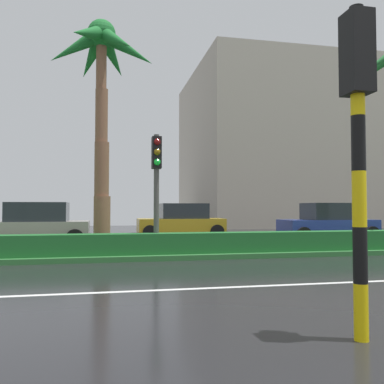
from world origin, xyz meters
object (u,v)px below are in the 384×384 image
traffic_signal_median_right (157,171)px  car_in_traffic_second (35,225)px  palm_tree_centre_left (102,72)px  car_in_traffic_third (182,221)px  car_in_traffic_fourth (328,223)px  traffic_signal_foreground (357,109)px

traffic_signal_median_right → car_in_traffic_second: bearing=129.4°
palm_tree_centre_left → car_in_traffic_third: bearing=61.0°
traffic_signal_median_right → car_in_traffic_third: (2.28, 8.18, -1.77)m
car_in_traffic_second → car_in_traffic_fourth: same height
traffic_signal_foreground → car_in_traffic_second: traffic_signal_foreground is taller
palm_tree_centre_left → traffic_signal_foreground: size_ratio=1.93×
traffic_signal_median_right → car_in_traffic_second: 6.90m
palm_tree_centre_left → car_in_traffic_second: (-2.60, 4.03, -5.04)m
car_in_traffic_third → traffic_signal_foreground: bearing=86.7°
car_in_traffic_second → car_in_traffic_fourth: size_ratio=1.00×
traffic_signal_median_right → car_in_traffic_third: bearing=74.5°
traffic_signal_foreground → car_in_traffic_second: bearing=-67.1°
traffic_signal_median_right → car_in_traffic_fourth: size_ratio=0.83×
traffic_signal_foreground → car_in_traffic_fourth: 14.98m
palm_tree_centre_left → traffic_signal_median_right: palm_tree_centre_left is taller
car_in_traffic_fourth → traffic_signal_median_right: bearing=30.3°
traffic_signal_foreground → car_in_traffic_third: bearing=-93.3°
traffic_signal_median_right → car_in_traffic_fourth: traffic_signal_median_right is taller
car_in_traffic_second → traffic_signal_median_right: bearing=129.4°
palm_tree_centre_left → car_in_traffic_second: size_ratio=1.72×
car_in_traffic_second → car_in_traffic_fourth: bearing=179.3°
palm_tree_centre_left → traffic_signal_foreground: (2.98, -9.14, -3.23)m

